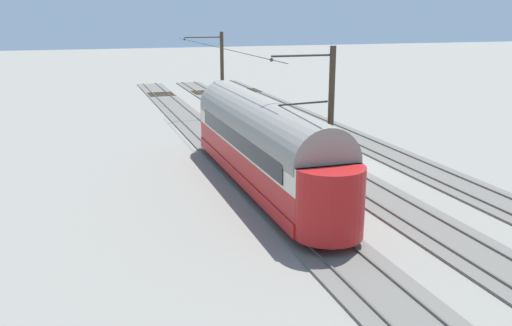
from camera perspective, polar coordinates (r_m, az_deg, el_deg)
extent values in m
plane|color=gray|center=(30.13, 7.82, -0.67)|extent=(220.00, 220.00, 0.00)
cube|color=#666059|center=(32.32, 15.17, 0.11)|extent=(2.80, 80.00, 0.10)
cube|color=#59544C|center=(31.92, 14.10, 0.16)|extent=(0.07, 80.00, 0.08)
cube|color=#59544C|center=(32.69, 16.24, 0.36)|extent=(0.07, 80.00, 0.08)
cube|color=#382819|center=(61.14, -1.27, 7.56)|extent=(2.50, 0.24, 0.08)
cube|color=#382819|center=(60.52, -1.10, 7.48)|extent=(2.50, 0.24, 0.08)
cube|color=#382819|center=(59.90, -0.91, 7.41)|extent=(2.50, 0.24, 0.08)
cube|color=#382819|center=(59.29, -0.73, 7.33)|extent=(2.50, 0.24, 0.08)
cube|color=#382819|center=(58.67, -0.54, 7.25)|extent=(2.50, 0.24, 0.08)
cube|color=#666059|center=(30.12, 7.82, -0.58)|extent=(2.80, 80.00, 0.10)
cube|color=#59544C|center=(29.80, 6.58, -0.53)|extent=(0.07, 80.00, 0.08)
cube|color=#59544C|center=(30.41, 9.05, -0.30)|extent=(0.07, 80.00, 0.08)
cube|color=#382819|center=(60.00, -5.50, 7.35)|extent=(2.50, 0.24, 0.08)
cube|color=#382819|center=(59.37, -5.36, 7.27)|extent=(2.50, 0.24, 0.08)
cube|color=#382819|center=(58.75, -5.22, 7.19)|extent=(2.50, 0.24, 0.08)
cube|color=#382819|center=(58.12, -5.08, 7.11)|extent=(2.50, 0.24, 0.08)
cube|color=#382819|center=(57.49, -4.94, 7.03)|extent=(2.50, 0.24, 0.08)
cube|color=#666059|center=(28.49, -0.53, -1.34)|extent=(2.80, 80.00, 0.10)
cube|color=#59544C|center=(28.27, -1.91, -1.30)|extent=(0.07, 80.00, 0.08)
cube|color=#59544C|center=(28.68, 0.84, -1.05)|extent=(0.07, 80.00, 0.08)
cube|color=#382819|center=(59.20, -9.86, 7.10)|extent=(2.50, 0.24, 0.08)
cube|color=#382819|center=(58.57, -9.77, 7.02)|extent=(2.50, 0.24, 0.08)
cube|color=#382819|center=(57.93, -9.68, 6.93)|extent=(2.50, 0.24, 0.08)
cube|color=#382819|center=(57.29, -9.58, 6.85)|extent=(2.50, 0.24, 0.08)
cube|color=#382819|center=(56.65, -9.48, 6.76)|extent=(2.50, 0.24, 0.08)
cube|color=red|center=(26.72, 0.58, -1.00)|extent=(2.65, 14.98, 0.55)
cube|color=red|center=(26.52, 0.59, 0.55)|extent=(2.55, 14.98, 0.95)
cube|color=beige|center=(26.29, 0.59, 2.66)|extent=(2.55, 14.98, 1.05)
cylinder|color=gray|center=(26.18, 0.60, 3.79)|extent=(2.65, 14.68, 2.65)
cylinder|color=red|center=(33.43, -3.45, 4.02)|extent=(2.55, 2.55, 2.55)
cylinder|color=red|center=(19.83, 7.41, -3.89)|extent=(2.55, 2.55, 2.55)
cube|color=black|center=(34.34, -3.95, 6.02)|extent=(1.63, 0.08, 0.36)
cube|color=black|center=(34.43, -3.96, 5.51)|extent=(1.73, 0.06, 0.80)
cube|color=black|center=(26.72, 3.23, 2.84)|extent=(0.04, 12.58, 0.80)
cube|color=black|center=(25.92, -2.13, 2.47)|extent=(0.04, 12.58, 0.80)
cylinder|color=silver|center=(34.68, -3.97, 3.99)|extent=(0.24, 0.06, 0.24)
cube|color=gray|center=(34.81, -3.91, 2.48)|extent=(1.94, 0.12, 0.20)
cylinder|color=black|center=(21.58, 4.53, 6.06)|extent=(0.07, 4.81, 0.94)
cylinder|color=black|center=(31.38, -0.94, 1.16)|extent=(0.10, 0.76, 0.76)
cylinder|color=black|center=(31.01, -3.48, 0.97)|extent=(0.10, 0.76, 0.76)
cylinder|color=black|center=(22.76, 6.13, -4.38)|extent=(0.10, 0.76, 0.76)
cylinder|color=black|center=(22.24, 2.73, -4.78)|extent=(0.10, 0.76, 0.76)
cylinder|color=#423323|center=(44.69, -3.47, 8.94)|extent=(0.28, 0.28, 6.69)
cylinder|color=#2D2D2D|center=(44.14, -5.42, 12.66)|extent=(2.92, 0.10, 0.10)
sphere|color=#334733|center=(43.85, -7.32, 12.40)|extent=(0.16, 0.16, 0.16)
cylinder|color=#423323|center=(26.02, 7.63, 4.40)|extent=(0.28, 0.28, 6.69)
cylinder|color=#2D2D2D|center=(25.05, 4.79, 10.87)|extent=(2.92, 0.10, 0.10)
sphere|color=#334733|center=(24.54, 1.58, 10.48)|extent=(0.16, 0.16, 0.16)
cylinder|color=black|center=(34.10, -4.11, 11.74)|extent=(0.03, 23.98, 0.03)
cylinder|color=black|center=(44.14, -5.42, 12.66)|extent=(2.92, 0.02, 0.02)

